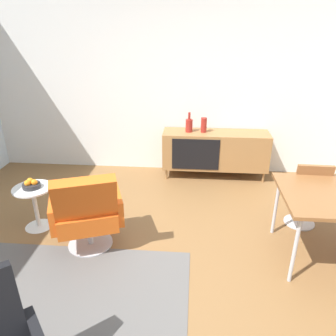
{
  "coord_description": "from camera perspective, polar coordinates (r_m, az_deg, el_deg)",
  "views": [
    {
      "loc": [
        0.05,
        -2.45,
        2.24
      ],
      "look_at": [
        -0.19,
        0.49,
        0.92
      ],
      "focal_mm": 34.93,
      "sensor_mm": 36.0,
      "label": 1
    }
  ],
  "objects": [
    {
      "name": "lounge_chair_red",
      "position": [
        3.49,
        -14.0,
        -7.25
      ],
      "size": [
        0.85,
        0.82,
        0.95
      ],
      "color": "#D85919",
      "rests_on": "ground_plane"
    },
    {
      "name": "vase_sculptural_dark",
      "position": [
        4.96,
        3.69,
        7.49
      ],
      "size": [
        0.1,
        0.1,
        0.3
      ],
      "color": "maroon",
      "rests_on": "sideboard"
    },
    {
      "name": "ground_plane",
      "position": [
        3.32,
        2.74,
        -18.33
      ],
      "size": [
        8.32,
        8.32,
        0.0
      ],
      "primitive_type": "plane",
      "color": "brown"
    },
    {
      "name": "area_rug",
      "position": [
        3.16,
        -18.61,
        -22.47
      ],
      "size": [
        2.2,
        1.7,
        0.01
      ],
      "primitive_type": "cube",
      "color": "#595654",
      "rests_on": "ground_plane"
    },
    {
      "name": "vase_cobalt",
      "position": [
        4.96,
        6.26,
        7.47
      ],
      "size": [
        0.09,
        0.09,
        0.22
      ],
      "color": "maroon",
      "rests_on": "sideboard"
    },
    {
      "name": "side_table_round",
      "position": [
        4.11,
        -22.22,
        -5.64
      ],
      "size": [
        0.44,
        0.44,
        0.52
      ],
      "color": "white",
      "rests_on": "ground_plane"
    },
    {
      "name": "dining_chair_back_left",
      "position": [
        4.07,
        23.07,
        -3.73
      ],
      "size": [
        0.41,
        0.44,
        0.86
      ],
      "color": "brown",
      "rests_on": "ground_plane"
    },
    {
      "name": "fruit_bowl",
      "position": [
        4.01,
        -22.76,
        -2.66
      ],
      "size": [
        0.2,
        0.2,
        0.11
      ],
      "color": "#262628",
      "rests_on": "side_table_round"
    },
    {
      "name": "wall_back",
      "position": [
        5.12,
        4.24,
        14.62
      ],
      "size": [
        6.8,
        0.12,
        2.8
      ],
      "primitive_type": "cube",
      "color": "silver",
      "rests_on": "ground_plane"
    },
    {
      "name": "sideboard",
      "position": [
        5.09,
        8.2,
        3.15
      ],
      "size": [
        1.6,
        0.45,
        0.72
      ],
      "color": "olive",
      "rests_on": "ground_plane"
    }
  ]
}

